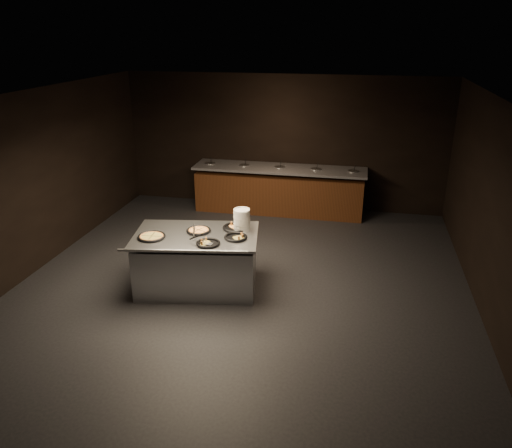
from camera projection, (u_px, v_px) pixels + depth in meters
The scene contains 11 objects.
room at pixel (240, 201), 7.25m from camera, with size 7.02×8.02×2.92m.
salad_bar at pixel (279, 193), 10.86m from camera, with size 3.70×0.83×1.18m.
serving_counter at pixel (197, 262), 7.69m from camera, with size 2.03×1.49×0.89m.
plate_stack at pixel (242, 220), 7.62m from camera, with size 0.25×0.25×0.34m, color silver.
pan_veggie_whole at pixel (152, 237), 7.39m from camera, with size 0.41×0.41×0.04m.
pan_cheese_whole at pixel (199, 230), 7.61m from camera, with size 0.37×0.37×0.04m.
pan_cheese_slices_a at pixel (236, 228), 7.73m from camera, with size 0.42×0.42×0.04m.
pan_cheese_slices_b at pixel (208, 243), 7.17m from camera, with size 0.35×0.35×0.04m.
pan_veggie_slices at pixel (236, 237), 7.37m from camera, with size 0.35×0.35×0.04m.
server_left at pixel (194, 232), 7.40m from camera, with size 0.18×0.35×0.18m.
server_right at pixel (200, 239), 7.16m from camera, with size 0.35×0.11×0.17m.
Camera 1 is at (1.64, -6.67, 3.81)m, focal length 35.00 mm.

